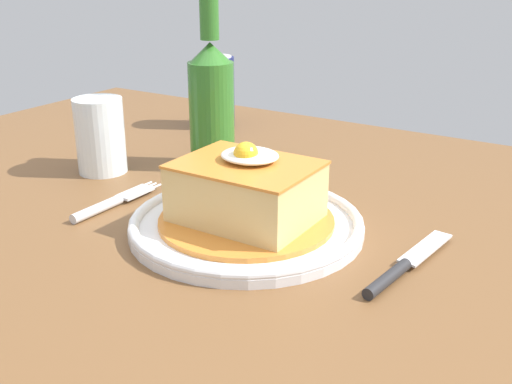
{
  "coord_description": "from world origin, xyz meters",
  "views": [
    {
      "loc": [
        0.31,
        -0.6,
        1.04
      ],
      "look_at": [
        -0.04,
        -0.06,
        0.79
      ],
      "focal_mm": 43.12,
      "sensor_mm": 36.0,
      "label": 1
    }
  ],
  "objects_px": {
    "fork": "(110,203)",
    "soda_can": "(216,92)",
    "main_plate": "(246,223)",
    "knife": "(399,269)",
    "drinking_glass": "(101,141)",
    "beer_bottle_green": "(211,98)"
  },
  "relations": [
    {
      "from": "fork",
      "to": "soda_can",
      "type": "height_order",
      "value": "soda_can"
    },
    {
      "from": "main_plate",
      "to": "knife",
      "type": "xyz_separation_m",
      "value": [
        0.18,
        -0.01,
        -0.0
      ]
    },
    {
      "from": "knife",
      "to": "drinking_glass",
      "type": "xyz_separation_m",
      "value": [
        -0.46,
        0.07,
        0.04
      ]
    },
    {
      "from": "main_plate",
      "to": "fork",
      "type": "height_order",
      "value": "main_plate"
    },
    {
      "from": "main_plate",
      "to": "fork",
      "type": "distance_m",
      "value": 0.18
    },
    {
      "from": "fork",
      "to": "knife",
      "type": "distance_m",
      "value": 0.36
    },
    {
      "from": "beer_bottle_green",
      "to": "drinking_glass",
      "type": "relative_size",
      "value": 2.53
    },
    {
      "from": "fork",
      "to": "beer_bottle_green",
      "type": "height_order",
      "value": "beer_bottle_green"
    },
    {
      "from": "soda_can",
      "to": "beer_bottle_green",
      "type": "xyz_separation_m",
      "value": [
        0.13,
        -0.18,
        0.04
      ]
    },
    {
      "from": "soda_can",
      "to": "beer_bottle_green",
      "type": "distance_m",
      "value": 0.23
    },
    {
      "from": "fork",
      "to": "drinking_glass",
      "type": "distance_m",
      "value": 0.15
    },
    {
      "from": "main_plate",
      "to": "drinking_glass",
      "type": "relative_size",
      "value": 2.47
    },
    {
      "from": "soda_can",
      "to": "main_plate",
      "type": "bearing_deg",
      "value": -50.12
    },
    {
      "from": "fork",
      "to": "knife",
      "type": "bearing_deg",
      "value": 4.3
    },
    {
      "from": "knife",
      "to": "drinking_glass",
      "type": "bearing_deg",
      "value": 171.85
    },
    {
      "from": "soda_can",
      "to": "drinking_glass",
      "type": "height_order",
      "value": "soda_can"
    },
    {
      "from": "knife",
      "to": "drinking_glass",
      "type": "distance_m",
      "value": 0.47
    },
    {
      "from": "soda_can",
      "to": "fork",
      "type": "bearing_deg",
      "value": -73.36
    },
    {
      "from": "knife",
      "to": "beer_bottle_green",
      "type": "bearing_deg",
      "value": 153.82
    },
    {
      "from": "main_plate",
      "to": "fork",
      "type": "relative_size",
      "value": 1.84
    },
    {
      "from": "fork",
      "to": "knife",
      "type": "xyz_separation_m",
      "value": [
        0.36,
        0.03,
        0.0
      ]
    },
    {
      "from": "main_plate",
      "to": "soda_can",
      "type": "distance_m",
      "value": 0.45
    }
  ]
}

